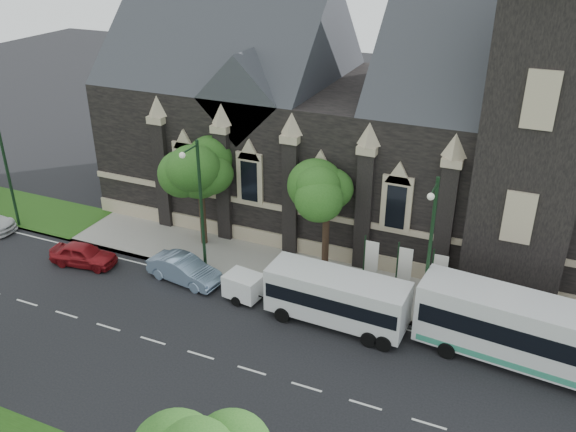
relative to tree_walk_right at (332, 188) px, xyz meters
The scene contains 16 objects.
ground 12.61m from the tree_walk_right, 106.69° to the right, with size 160.00×160.00×0.00m, color black.
sidewalk 6.69m from the tree_walk_right, 159.33° to the right, with size 80.00×5.00×0.15m, color gray.
museum 8.62m from the tree_walk_right, 76.72° to the left, with size 40.00×17.70×29.90m.
tree_walk_right is the anchor object (origin of this frame).
tree_walk_left 9.01m from the tree_walk_right, behind, with size 3.91×3.91×7.64m.
street_lamp_near 7.72m from the tree_walk_right, 28.06° to the right, with size 0.36×1.88×9.00m.
street_lamp_mid 8.10m from the tree_walk_right, 153.35° to the right, with size 0.36×1.88×9.00m.
street_lamp_far 23.50m from the tree_walk_right, behind, with size 0.36×1.88×9.00m.
banner_flag_left 4.92m from the tree_walk_right, 29.10° to the right, with size 0.90×0.10×4.00m.
banner_flag_center 6.36m from the tree_walk_right, 18.64° to the right, with size 0.90×0.10×4.00m.
banner_flag_right 8.05m from the tree_walk_right, 13.60° to the right, with size 0.90×0.10×4.00m.
tour_coach 14.55m from the tree_walk_right, 19.91° to the right, with size 13.03×3.88×3.75m.
shuttle_bus 6.96m from the tree_walk_right, 65.59° to the right, with size 7.99×2.99×3.05m.
box_trailer 7.92m from the tree_walk_right, 124.36° to the right, with size 3.18×1.88×1.66m.
sedan 10.51m from the tree_walk_right, 148.54° to the right, with size 1.73×4.95×1.63m, color #809AB9.
car_far_red 16.91m from the tree_walk_right, 159.00° to the right, with size 1.78×4.42×1.50m, color maroon.
Camera 1 is at (14.33, -21.22, 20.57)m, focal length 37.70 mm.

